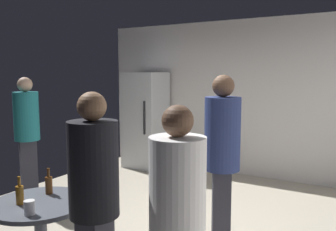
{
  "coord_description": "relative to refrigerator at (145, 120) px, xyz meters",
  "views": [
    {
      "loc": [
        2.08,
        -3.36,
        1.79
      ],
      "look_at": [
        -0.18,
        0.46,
        1.26
      ],
      "focal_mm": 38.08,
      "sensor_mm": 36.0,
      "label": 1
    }
  ],
  "objects": [
    {
      "name": "refrigerator",
      "position": [
        0.0,
        0.0,
        0.0
      ],
      "size": [
        0.7,
        0.68,
        1.8
      ],
      "color": "silver",
      "rests_on": "ground_plane"
    },
    {
      "name": "person_in_navy_shirt",
      "position": [
        2.55,
        -2.45,
        0.14
      ],
      "size": [
        0.46,
        0.46,
        1.77
      ],
      "rotation": [
        0.0,
        0.0,
        -2.68
      ],
      "color": "#2D2D38",
      "rests_on": "ground_plane"
    },
    {
      "name": "person_in_teal_shirt",
      "position": [
        -0.4,
        -2.34,
        0.12
      ],
      "size": [
        0.47,
        0.47,
        1.73
      ],
      "rotation": [
        0.0,
        0.0,
        -0.54
      ],
      "color": "#2D2D38",
      "rests_on": "ground_plane"
    },
    {
      "name": "person_in_black_shirt",
      "position": [
        2.17,
        -3.81,
        0.08
      ],
      "size": [
        0.36,
        0.36,
        1.67
      ],
      "rotation": [
        0.0,
        0.0,
        3.21
      ],
      "color": "#2D2D38",
      "rests_on": "ground_plane"
    },
    {
      "name": "wall_back",
      "position": [
        1.72,
        0.43,
        0.45
      ],
      "size": [
        5.32,
        0.06,
        2.7
      ],
      "primitive_type": "cube",
      "color": "silver",
      "rests_on": "ground_plane"
    },
    {
      "name": "person_in_white_shirt",
      "position": [
        2.81,
        -3.78,
        0.04
      ],
      "size": [
        0.43,
        0.43,
        1.61
      ],
      "rotation": [
        0.0,
        0.0,
        3.48
      ],
      "color": "#2D2D38",
      "rests_on": "ground_plane"
    },
    {
      "name": "beer_bottle_amber",
      "position": [
        1.36,
        -3.79,
        -0.08
      ],
      "size": [
        0.06,
        0.06,
        0.23
      ],
      "color": "#8C5919",
      "rests_on": "foreground_table"
    },
    {
      "name": "foreground_table",
      "position": [
        1.45,
        -3.67,
        -0.27
      ],
      "size": [
        0.8,
        0.8,
        0.73
      ],
      "color": "#4C515B",
      "rests_on": "ground_plane"
    },
    {
      "name": "plastic_cup_white",
      "position": [
        1.6,
        -3.89,
        -0.11
      ],
      "size": [
        0.08,
        0.08,
        0.11
      ],
      "primitive_type": "cylinder",
      "color": "white",
      "rests_on": "foreground_table"
    },
    {
      "name": "beer_bottle_brown",
      "position": [
        1.36,
        -3.5,
        -0.08
      ],
      "size": [
        0.06,
        0.06,
        0.23
      ],
      "color": "#593314",
      "rests_on": "foreground_table"
    }
  ]
}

